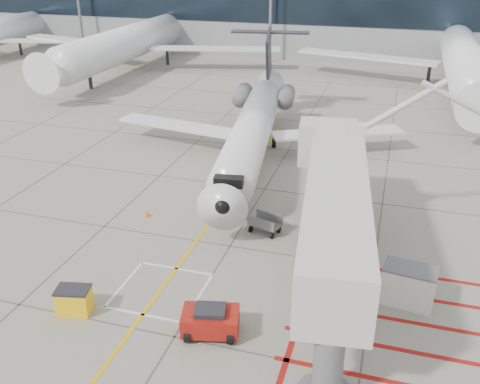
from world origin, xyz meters
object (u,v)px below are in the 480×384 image
(pushback_tug, at_px, (210,320))
(regional_jet, at_px, (249,119))
(jet_bridge, at_px, (335,227))
(spill_bin, at_px, (74,300))

(pushback_tug, bearing_deg, regional_jet, 87.57)
(jet_bridge, bearing_deg, regional_jet, 113.09)
(regional_jet, distance_m, jet_bridge, 16.11)
(regional_jet, distance_m, spill_bin, 19.13)
(regional_jet, xyz_separation_m, pushback_tug, (3.45, -18.19, -3.32))
(pushback_tug, height_order, spill_bin, pushback_tug)
(jet_bridge, height_order, spill_bin, jet_bridge)
(pushback_tug, relative_size, spill_bin, 1.66)
(jet_bridge, bearing_deg, spill_bin, -164.45)
(jet_bridge, xyz_separation_m, spill_bin, (-11.16, -4.62, -3.20))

